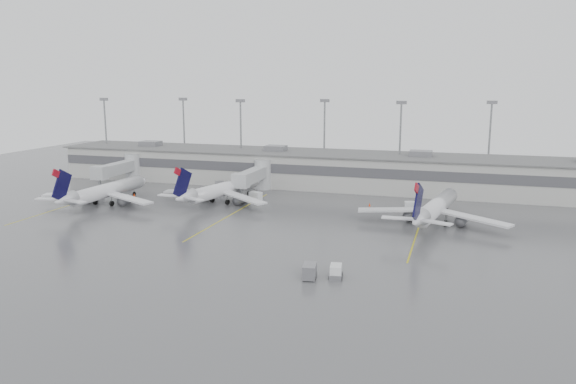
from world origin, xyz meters
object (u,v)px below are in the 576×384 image
(baggage_tug, at_px, (336,273))
(jet_far_left, at_px, (104,191))
(jet_mid_left, at_px, (221,189))
(jet_mid_right, at_px, (435,208))

(baggage_tug, bearing_deg, jet_far_left, 143.67)
(jet_far_left, height_order, jet_mid_left, jet_far_left)
(jet_mid_right, bearing_deg, jet_far_left, -166.83)
(jet_far_left, bearing_deg, jet_mid_left, 24.11)
(jet_far_left, relative_size, jet_mid_left, 1.03)
(jet_mid_left, distance_m, baggage_tug, 49.75)
(jet_mid_right, height_order, baggage_tug, jet_mid_right)
(jet_far_left, distance_m, jet_mid_left, 23.81)
(jet_mid_right, xyz_separation_m, baggage_tug, (-10.72, -32.33, -2.37))
(jet_mid_right, bearing_deg, jet_mid_left, -176.62)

